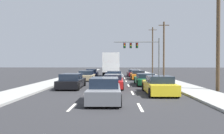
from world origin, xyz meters
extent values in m
plane|color=#2B2B2D|center=(0.00, 25.00, 0.00)|extent=(140.00, 140.00, 0.00)
cube|color=#9E9E99|center=(6.55, 20.00, 0.07)|extent=(2.61, 80.00, 0.14)
cube|color=#9E9E99|center=(-6.55, 20.00, 0.07)|extent=(2.61, 80.00, 0.14)
cube|color=silver|center=(-1.70, -1.87, 0.00)|extent=(0.14, 2.00, 0.01)
cube|color=silver|center=(-1.70, 3.13, 0.00)|extent=(0.14, 2.00, 0.01)
cube|color=silver|center=(-1.70, 8.13, 0.00)|extent=(0.14, 2.00, 0.01)
cube|color=silver|center=(-1.70, 13.13, 0.00)|extent=(0.14, 2.00, 0.01)
cube|color=silver|center=(-1.70, 18.13, 0.00)|extent=(0.14, 2.00, 0.01)
cube|color=silver|center=(-1.70, 23.13, 0.00)|extent=(0.14, 2.00, 0.01)
cube|color=silver|center=(-1.70, 28.13, 0.00)|extent=(0.14, 2.00, 0.01)
cube|color=silver|center=(-1.70, 33.13, 0.00)|extent=(0.14, 2.00, 0.01)
cube|color=silver|center=(-1.70, 38.13, 0.00)|extent=(0.14, 2.00, 0.01)
cube|color=silver|center=(-1.70, 43.13, 0.00)|extent=(0.14, 2.00, 0.01)
cube|color=silver|center=(-1.70, 48.13, 0.00)|extent=(0.14, 2.00, 0.01)
cube|color=silver|center=(1.70, -1.87, 0.00)|extent=(0.14, 2.00, 0.01)
cube|color=silver|center=(1.70, 3.13, 0.00)|extent=(0.14, 2.00, 0.01)
cube|color=silver|center=(1.70, 8.13, 0.00)|extent=(0.14, 2.00, 0.01)
cube|color=silver|center=(1.70, 13.13, 0.00)|extent=(0.14, 2.00, 0.01)
cube|color=silver|center=(1.70, 18.13, 0.00)|extent=(0.14, 2.00, 0.01)
cube|color=silver|center=(1.70, 23.13, 0.00)|extent=(0.14, 2.00, 0.01)
cube|color=silver|center=(1.70, 28.13, 0.00)|extent=(0.14, 2.00, 0.01)
cube|color=silver|center=(1.70, 33.13, 0.00)|extent=(0.14, 2.00, 0.01)
cube|color=silver|center=(1.70, 38.13, 0.00)|extent=(0.14, 2.00, 0.01)
cube|color=silver|center=(1.70, 43.13, 0.00)|extent=(0.14, 2.00, 0.01)
cube|color=silver|center=(1.70, 48.13, 0.00)|extent=(0.14, 2.00, 0.01)
cube|color=#141E4C|center=(-3.63, 22.29, 0.42)|extent=(1.88, 4.44, 0.56)
cube|color=#192333|center=(-3.63, 22.31, 0.96)|extent=(1.63, 1.95, 0.52)
cylinder|color=black|center=(-4.51, 23.94, 0.32)|extent=(0.23, 0.64, 0.64)
cylinder|color=black|center=(-2.80, 23.96, 0.32)|extent=(0.23, 0.64, 0.64)
cylinder|color=black|center=(-4.47, 20.62, 0.32)|extent=(0.23, 0.64, 0.64)
cylinder|color=black|center=(-2.76, 20.64, 0.32)|extent=(0.23, 0.64, 0.64)
cube|color=tan|center=(-3.34, 14.28, 0.43)|extent=(1.88, 4.31, 0.58)
cube|color=#192333|center=(-3.34, 14.15, 0.98)|extent=(1.64, 1.99, 0.51)
cylinder|color=black|center=(-4.19, 15.89, 0.32)|extent=(0.23, 0.64, 0.64)
cylinder|color=black|center=(-2.47, 15.87, 0.32)|extent=(0.23, 0.64, 0.64)
cylinder|color=black|center=(-4.21, 12.69, 0.32)|extent=(0.23, 0.64, 0.64)
cylinder|color=black|center=(-2.49, 12.68, 0.32)|extent=(0.23, 0.64, 0.64)
cube|color=black|center=(-3.42, 6.00, 0.45)|extent=(1.83, 4.47, 0.63)
cube|color=#192333|center=(-3.42, 5.75, 1.03)|extent=(1.60, 2.28, 0.52)
cylinder|color=black|center=(-4.26, 7.68, 0.32)|extent=(0.22, 0.64, 0.64)
cylinder|color=black|center=(-2.57, 7.68, 0.32)|extent=(0.22, 0.64, 0.64)
cylinder|color=black|center=(-4.27, 4.32, 0.32)|extent=(0.22, 0.64, 0.64)
cylinder|color=black|center=(-2.58, 4.31, 0.32)|extent=(0.22, 0.64, 0.64)
cube|color=white|center=(-0.24, 19.46, 2.31)|extent=(2.35, 7.02, 2.72)
cube|color=red|center=(-0.23, 15.97, 2.44)|extent=(2.10, 0.04, 0.36)
cube|color=#1E389E|center=(-0.25, 23.94, 1.41)|extent=(2.24, 1.94, 2.23)
cylinder|color=black|center=(-1.36, 23.93, 0.48)|extent=(0.30, 0.96, 0.96)
cylinder|color=black|center=(0.87, 23.94, 0.48)|extent=(0.30, 0.96, 0.96)
cylinder|color=black|center=(-1.35, 18.06, 0.48)|extent=(0.30, 0.96, 0.96)
cylinder|color=black|center=(0.88, 18.06, 0.48)|extent=(0.30, 0.96, 0.96)
cube|color=white|center=(0.25, 12.97, 0.45)|extent=(1.90, 4.19, 0.63)
cube|color=#192333|center=(0.25, 13.00, 1.01)|extent=(1.67, 2.11, 0.49)
cylinder|color=black|center=(-0.63, 14.52, 0.32)|extent=(0.22, 0.64, 0.64)
cylinder|color=black|center=(1.14, 14.51, 0.32)|extent=(0.22, 0.64, 0.64)
cylinder|color=black|center=(-0.64, 11.43, 0.32)|extent=(0.22, 0.64, 0.64)
cylinder|color=black|center=(1.13, 11.43, 0.32)|extent=(0.22, 0.64, 0.64)
cube|color=red|center=(0.22, 6.34, 0.44)|extent=(1.80, 4.67, 0.60)
cube|color=#192333|center=(0.22, 6.34, 0.97)|extent=(1.56, 2.26, 0.46)
cylinder|color=black|center=(-0.56, 8.12, 0.32)|extent=(0.23, 0.64, 0.64)
cylinder|color=black|center=(1.05, 8.10, 0.32)|extent=(0.23, 0.64, 0.64)
cylinder|color=black|center=(-0.61, 4.57, 0.32)|extent=(0.23, 0.64, 0.64)
cylinder|color=black|center=(1.00, 4.55, 0.32)|extent=(0.23, 0.64, 0.64)
cube|color=slate|center=(-0.16, -0.22, 0.48)|extent=(1.79, 4.48, 0.68)
cube|color=#192333|center=(-0.15, -0.39, 1.10)|extent=(1.56, 2.03, 0.55)
cylinder|color=black|center=(-0.99, 1.45, 0.32)|extent=(0.23, 0.64, 0.64)
cylinder|color=black|center=(0.65, 1.47, 0.32)|extent=(0.23, 0.64, 0.64)
cylinder|color=black|center=(-0.96, -1.91, 0.32)|extent=(0.23, 0.64, 0.64)
cylinder|color=black|center=(0.68, -1.90, 0.32)|extent=(0.23, 0.64, 0.64)
cube|color=maroon|center=(3.37, 22.27, 0.43)|extent=(1.96, 4.50, 0.58)
cube|color=#192333|center=(3.37, 22.34, 0.93)|extent=(1.69, 1.92, 0.43)
cylinder|color=black|center=(2.46, 23.94, 0.32)|extent=(0.23, 0.64, 0.64)
cylinder|color=black|center=(4.23, 23.97, 0.32)|extent=(0.23, 0.64, 0.64)
cylinder|color=black|center=(2.51, 20.57, 0.32)|extent=(0.23, 0.64, 0.64)
cylinder|color=black|center=(4.28, 20.59, 0.32)|extent=(0.23, 0.64, 0.64)
cube|color=orange|center=(3.46, 16.25, 0.45)|extent=(1.94, 4.55, 0.62)
cube|color=#192333|center=(3.46, 16.11, 0.99)|extent=(1.67, 1.98, 0.45)
cylinder|color=black|center=(2.62, 17.97, 0.32)|extent=(0.23, 0.64, 0.64)
cylinder|color=black|center=(4.36, 17.94, 0.32)|extent=(0.23, 0.64, 0.64)
cylinder|color=black|center=(2.56, 14.55, 0.32)|extent=(0.23, 0.64, 0.64)
cylinder|color=black|center=(4.30, 14.52, 0.32)|extent=(0.23, 0.64, 0.64)
cube|color=#196B38|center=(3.40, 8.89, 0.43)|extent=(1.83, 4.23, 0.57)
cube|color=#192333|center=(3.40, 8.55, 0.93)|extent=(1.61, 2.07, 0.44)
cylinder|color=black|center=(2.55, 10.46, 0.32)|extent=(0.22, 0.64, 0.64)
cylinder|color=black|center=(4.25, 10.46, 0.32)|extent=(0.22, 0.64, 0.64)
cylinder|color=black|center=(2.55, 7.33, 0.32)|extent=(0.22, 0.64, 0.64)
cylinder|color=black|center=(4.25, 7.32, 0.32)|extent=(0.22, 0.64, 0.64)
cube|color=yellow|center=(3.56, 2.75, 0.48)|extent=(1.85, 4.47, 0.68)
cube|color=#192333|center=(3.56, 2.51, 1.06)|extent=(1.62, 2.10, 0.48)
cylinder|color=black|center=(2.70, 4.43, 0.32)|extent=(0.22, 0.64, 0.64)
cylinder|color=black|center=(4.41, 4.44, 0.32)|extent=(0.22, 0.64, 0.64)
cylinder|color=black|center=(2.70, 1.06, 0.32)|extent=(0.22, 0.64, 0.64)
cylinder|color=black|center=(4.42, 1.07, 0.32)|extent=(0.22, 0.64, 0.64)
cylinder|color=#595B56|center=(8.37, 26.15, 3.41)|extent=(0.20, 0.20, 6.82)
cylinder|color=#595B56|center=(4.20, 26.15, 6.12)|extent=(8.35, 0.14, 0.14)
cube|color=black|center=(4.30, 26.15, 5.47)|extent=(0.40, 0.56, 0.95)
sphere|color=red|center=(4.30, 25.84, 5.77)|extent=(0.20, 0.20, 0.20)
sphere|color=orange|center=(4.30, 25.84, 5.47)|extent=(0.20, 0.20, 0.20)
sphere|color=green|center=(4.30, 25.84, 5.17)|extent=(0.20, 0.20, 0.20)
cube|color=black|center=(3.15, 26.15, 5.47)|extent=(0.40, 0.56, 0.95)
sphere|color=red|center=(3.15, 25.84, 5.77)|extent=(0.20, 0.20, 0.20)
sphere|color=orange|center=(3.15, 25.84, 5.47)|extent=(0.20, 0.20, 0.20)
sphere|color=green|center=(3.15, 25.84, 5.17)|extent=(0.20, 0.20, 0.20)
cube|color=black|center=(2.01, 26.15, 5.47)|extent=(0.40, 0.56, 0.95)
sphere|color=red|center=(2.01, 25.84, 5.77)|extent=(0.20, 0.20, 0.20)
sphere|color=orange|center=(2.01, 25.84, 5.47)|extent=(0.20, 0.20, 0.20)
sphere|color=green|center=(2.01, 25.84, 5.17)|extent=(0.20, 0.20, 0.20)
cylinder|color=brown|center=(8.43, 4.13, 5.11)|extent=(0.28, 0.28, 10.21)
cylinder|color=brown|center=(8.65, 23.51, 4.65)|extent=(0.28, 0.28, 9.30)
cube|color=brown|center=(8.65, 23.51, 8.70)|extent=(1.80, 0.12, 0.12)
cylinder|color=brown|center=(8.82, 35.52, 5.22)|extent=(0.28, 0.28, 10.45)
cube|color=brown|center=(8.82, 35.52, 9.85)|extent=(1.80, 0.12, 0.12)
camera|label=1|loc=(0.52, -12.12, 2.19)|focal=33.11mm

